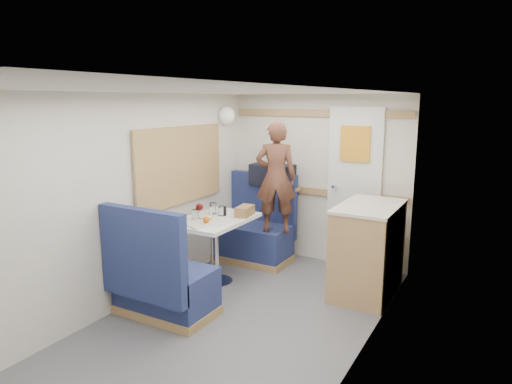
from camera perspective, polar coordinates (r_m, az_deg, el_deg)
The scene contains 28 objects.
floor at distance 3.94m, azimuth -5.37°, elevation -17.99°, with size 4.50×4.50×0.00m, color #515156.
ceiling at distance 3.43m, azimuth -6.01°, elevation 12.48°, with size 4.50×4.50×0.00m, color silver.
wall_back at distance 5.51m, azimuth 7.80°, elevation 1.60°, with size 2.20×0.02×2.00m, color silver.
wall_left at distance 4.27m, azimuth -17.89°, elevation -1.76°, with size 0.02×4.50×2.00m, color silver.
wall_right at distance 3.09m, azimuth 11.44°, elevation -6.41°, with size 0.02×4.50×2.00m, color silver.
oak_trim_low at distance 5.52m, azimuth 7.68°, elevation 0.03°, with size 2.15×0.02×0.08m, color olive.
oak_trim_high at distance 5.42m, azimuth 7.95°, elevation 9.72°, with size 2.15×0.02×0.08m, color olive.
side_window at distance 4.93m, azimuth -9.41°, elevation 3.33°, with size 0.04×1.30×0.72m, color #ACBC9F.
rear_door at distance 5.34m, azimuth 12.15°, elevation 0.82°, with size 0.62×0.12×1.86m.
dinette_table at distance 4.83m, azimuth -5.13°, elevation -5.06°, with size 0.62×0.92×0.72m.
bench_far at distance 5.61m, azimuth -0.08°, elevation -5.49°, with size 0.90×0.59×1.05m.
bench_near at distance 4.27m, azimuth -11.74°, elevation -11.30°, with size 0.90×0.59×1.05m.
ledge at distance 5.68m, azimuth 1.18°, elevation 0.77°, with size 0.90×0.14×0.04m, color olive.
dome_light at distance 5.55m, azimuth -3.72°, elevation 9.54°, with size 0.20×0.20×0.20m, color white.
galley_counter at distance 4.74m, azimuth 13.75°, elevation -6.91°, with size 0.57×0.92×0.92m.
person at distance 5.12m, azimuth 2.51°, elevation 1.85°, with size 0.46×0.30×1.26m, color brown.
duffel_bag at distance 5.61m, azimuth 2.08°, elevation 2.17°, with size 0.53×0.26×0.26m, color black.
tray at distance 4.57m, azimuth -6.32°, elevation -3.90°, with size 0.29×0.38×0.02m, color silver.
orange_fruit at distance 4.54m, azimuth -6.24°, elevation -3.47°, with size 0.07×0.07×0.07m, color #EE5A0A.
cheese_block at distance 4.66m, azimuth -5.85°, elevation -3.29°, with size 0.09×0.06×0.03m, color #EAD687.
wine_glass at distance 4.73m, azimuth -7.08°, elevation -1.96°, with size 0.08×0.08×0.17m.
tumbler_left at distance 4.71m, azimuth -7.60°, elevation -2.87°, with size 0.07×0.07×0.11m, color white.
tumbler_mid at distance 4.96m, azimuth -5.40°, elevation -2.04°, with size 0.08×0.08×0.12m, color white.
tumbler_right at distance 4.87m, azimuth -4.38°, elevation -2.38°, with size 0.06×0.06×0.10m, color white.
beer_glass at distance 4.84m, azimuth -1.84°, elevation -2.52°, with size 0.06×0.06×0.09m, color brown.
pepper_grinder at distance 4.87m, azimuth -3.94°, elevation -2.38°, with size 0.04×0.04×0.10m, color black.
salt_grinder at distance 4.85m, azimuth -5.71°, elevation -2.50°, with size 0.04×0.04×0.10m, color silver.
bread_loaf at distance 4.86m, azimuth -1.42°, elevation -2.38°, with size 0.14×0.25×0.10m, color brown.
Camera 1 is at (1.97, -2.81, 1.94)m, focal length 32.00 mm.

